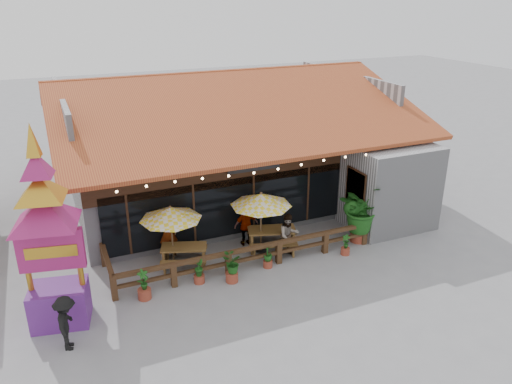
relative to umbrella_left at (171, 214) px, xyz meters
name	(u,v)px	position (x,y,z in m)	size (l,w,h in m)	color
ground	(284,254)	(4.13, -0.92, -2.10)	(100.00, 100.00, 0.00)	gray
restaurant_building	(229,152)	(4.39, 5.70, 0.11)	(15.50, 14.73, 6.09)	#AAAAAF
patio_railing	(232,255)	(1.88, -1.18, -1.48)	(10.00, 2.60, 0.92)	#4C321B
umbrella_left	(171,214)	(0.00, 0.00, 0.00)	(2.53, 2.53, 2.40)	brown
umbrella_right	(261,200)	(3.39, -0.32, 0.08)	(2.89, 2.89, 2.50)	brown
picnic_table_left	(184,253)	(0.36, -0.18, -1.56)	(2.03, 1.90, 0.79)	brown
picnic_table_right	(272,236)	(3.85, -0.34, -1.50)	(2.24, 2.07, 0.89)	brown
thai_sign_tower	(45,216)	(-4.03, -1.96, 1.46)	(2.94, 2.94, 6.73)	#5E227D
tropical_plant	(361,209)	(7.40, -1.11, -0.68)	(2.29, 2.17, 2.47)	brown
diner_a	(168,233)	(0.03, 0.75, -1.14)	(0.70, 0.46, 1.91)	#3A1E12
diner_b	(289,235)	(4.22, -1.05, -1.23)	(0.84, 0.65, 1.73)	#3A1E12
diner_c	(246,225)	(3.10, 0.43, -1.24)	(1.00, 0.42, 1.71)	#3A1E12
pedestrian	(67,323)	(-3.92, -3.34, -1.26)	(1.08, 0.62, 1.67)	black
planter_a	(144,287)	(-1.45, -1.75, -1.64)	(0.44, 0.44, 1.08)	brown
planter_b	(199,272)	(0.50, -1.54, -1.68)	(0.38, 0.40, 0.92)	brown
planter_c	(232,266)	(1.57, -1.92, -1.49)	(0.82, 0.78, 1.07)	brown
planter_d	(268,257)	(3.13, -1.53, -1.69)	(0.42, 0.42, 0.84)	brown
planter_e	(346,246)	(6.28, -1.86, -1.74)	(0.36, 0.36, 0.85)	brown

